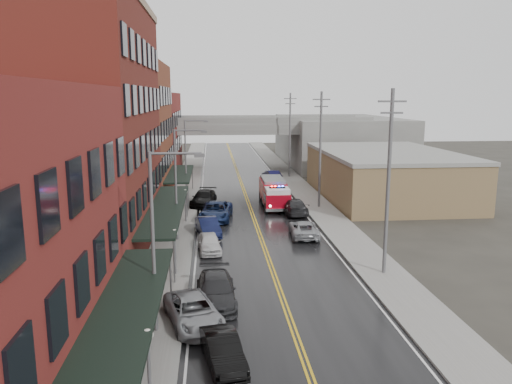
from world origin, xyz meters
TOP-DOWN VIEW (x-y plane):
  - road at (0.00, 30.00)m, footprint 11.00×160.00m
  - sidewalk_left at (-7.30, 30.00)m, footprint 3.00×160.00m
  - sidewalk_right at (7.30, 30.00)m, footprint 3.00×160.00m
  - curb_left at (-5.65, 30.00)m, footprint 0.30×160.00m
  - curb_right at (5.65, 30.00)m, footprint 0.30×160.00m
  - brick_building_b at (-13.30, 23.00)m, footprint 9.00×20.00m
  - brick_building_c at (-13.30, 40.50)m, footprint 9.00×15.00m
  - brick_building_far at (-13.30, 58.00)m, footprint 9.00×20.00m
  - tan_building at (16.00, 40.00)m, footprint 14.00×22.00m
  - right_far_block at (18.00, 70.00)m, footprint 18.00×30.00m
  - awning_0 at (-7.49, 4.00)m, footprint 2.60×16.00m
  - awning_1 at (-7.49, 23.00)m, footprint 2.60×18.00m
  - awning_2 at (-7.49, 40.50)m, footprint 2.60×13.00m
  - globe_lamp_0 at (-6.40, 2.00)m, footprint 0.44×0.44m
  - globe_lamp_1 at (-6.40, 16.00)m, footprint 0.44×0.44m
  - globe_lamp_2 at (-6.40, 30.00)m, footprint 0.44×0.44m
  - street_lamp_0 at (-6.55, 8.00)m, footprint 2.64×0.22m
  - street_lamp_1 at (-6.55, 24.00)m, footprint 2.64×0.22m
  - street_lamp_2 at (-6.55, 40.00)m, footprint 2.64×0.22m
  - utility_pole_0 at (7.20, 15.00)m, footprint 1.80×0.24m
  - utility_pole_1 at (7.20, 35.00)m, footprint 1.80×0.24m
  - utility_pole_2 at (7.20, 55.00)m, footprint 1.80×0.24m
  - overpass at (0.00, 62.00)m, footprint 40.00×10.00m
  - fire_truck at (2.58, 36.04)m, footprint 3.21×7.90m
  - parked_car_left_1 at (-3.60, 4.70)m, footprint 2.17×4.26m
  - parked_car_left_2 at (-5.00, 8.73)m, footprint 3.65×5.58m
  - parked_car_left_3 at (-3.82, 11.30)m, footprint 2.33×5.40m
  - parked_car_left_4 at (-4.22, 20.94)m, footprint 1.98×4.17m
  - parked_car_left_5 at (-4.34, 25.45)m, footprint 2.38×4.74m
  - parked_car_left_6 at (-3.61, 30.81)m, footprint 3.49×6.29m
  - parked_car_left_7 at (-4.86, 37.29)m, footprint 3.17×5.79m
  - parked_car_right_0 at (3.60, 24.33)m, footprint 2.58×5.01m
  - parked_car_right_1 at (4.09, 32.49)m, footprint 2.49×5.49m
  - parked_car_right_2 at (3.60, 43.17)m, footprint 3.04×4.61m
  - parked_car_right_3 at (4.30, 52.20)m, footprint 2.41×4.83m

SIDE VIEW (x-z plane):
  - road at x=0.00m, z-range 0.00..0.02m
  - sidewalk_left at x=-7.30m, z-range 0.00..0.15m
  - sidewalk_right at x=7.30m, z-range 0.00..0.15m
  - curb_left at x=-5.65m, z-range 0.00..0.15m
  - curb_right at x=5.65m, z-range 0.00..0.15m
  - parked_car_left_1 at x=-3.60m, z-range 0.00..1.34m
  - parked_car_right_0 at x=3.60m, z-range 0.00..1.35m
  - parked_car_left_4 at x=-4.22m, z-range 0.00..1.38m
  - parked_car_left_2 at x=-5.00m, z-range 0.00..1.43m
  - parked_car_right_2 at x=3.60m, z-range 0.00..1.46m
  - parked_car_left_5 at x=-4.34m, z-range 0.00..1.49m
  - parked_car_right_3 at x=4.30m, z-range 0.00..1.52m
  - parked_car_left_3 at x=-3.82m, z-range 0.00..1.55m
  - parked_car_right_1 at x=4.09m, z-range 0.00..1.56m
  - parked_car_left_7 at x=-4.86m, z-range 0.00..1.59m
  - parked_car_left_6 at x=-3.61m, z-range 0.00..1.67m
  - fire_truck at x=2.58m, z-range 0.12..3.00m
  - globe_lamp_0 at x=-6.40m, z-range 0.75..3.87m
  - globe_lamp_1 at x=-6.40m, z-range 0.75..3.87m
  - globe_lamp_2 at x=-6.40m, z-range 0.75..3.87m
  - tan_building at x=16.00m, z-range 0.00..5.00m
  - awning_2 at x=-7.49m, z-range 1.44..4.53m
  - awning_0 at x=-7.49m, z-range 1.44..4.53m
  - awning_1 at x=-7.49m, z-range 1.44..4.53m
  - right_far_block at x=18.00m, z-range 0.00..8.00m
  - street_lamp_0 at x=-6.55m, z-range 0.69..9.69m
  - street_lamp_1 at x=-6.55m, z-range 0.69..9.69m
  - street_lamp_2 at x=-6.55m, z-range 0.69..9.69m
  - overpass at x=0.00m, z-range 2.24..9.74m
  - brick_building_far at x=-13.30m, z-range 0.00..12.00m
  - utility_pole_0 at x=7.20m, z-range 0.31..12.31m
  - utility_pole_1 at x=7.20m, z-range 0.31..12.31m
  - utility_pole_2 at x=7.20m, z-range 0.31..12.31m
  - brick_building_c at x=-13.30m, z-range 0.00..15.00m
  - brick_building_b at x=-13.30m, z-range 0.00..18.00m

